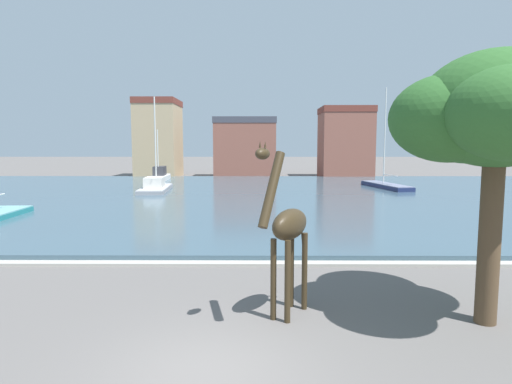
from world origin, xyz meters
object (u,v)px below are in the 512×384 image
at_px(giraffe_statue, 288,229).
at_px(sailboat_grey, 156,188).
at_px(sailboat_white, 158,178).
at_px(sailboat_navy, 382,186).
at_px(shade_tree, 490,114).

xyz_separation_m(giraffe_statue, sailboat_grey, (-9.80, 27.88, -1.74)).
distance_m(sailboat_white, sailboat_navy, 24.06).
height_order(sailboat_white, shade_tree, shade_tree).
height_order(giraffe_statue, sailboat_grey, sailboat_grey).
relative_size(sailboat_white, sailboat_navy, 0.81).
bearing_deg(shade_tree, sailboat_white, 113.45).
bearing_deg(shade_tree, giraffe_statue, 176.37).
height_order(sailboat_grey, shade_tree, sailboat_grey).
height_order(sailboat_white, sailboat_navy, sailboat_navy).
distance_m(giraffe_statue, sailboat_navy, 32.85).
bearing_deg(sailboat_white, sailboat_navy, -17.17).
relative_size(sailboat_grey, sailboat_navy, 0.88).
xyz_separation_m(giraffe_statue, sailboat_navy, (11.08, 30.88, -1.84)).
height_order(sailboat_white, sailboat_grey, sailboat_grey).
distance_m(giraffe_statue, shade_tree, 5.47).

